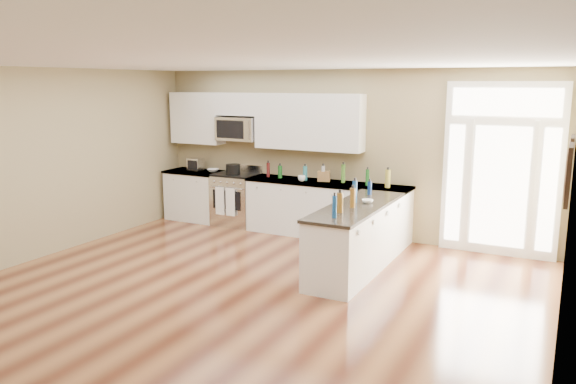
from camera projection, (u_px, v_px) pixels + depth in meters
The scene contains 20 objects.
ground at pixel (208, 316), 6.29m from camera, with size 8.00×8.00×0.00m, color #4D2415.
room_shell at pixel (204, 166), 5.96m from camera, with size 8.00×8.00×8.00m.
back_cabinet_left at pixel (196, 197), 10.72m from camera, with size 1.10×0.66×0.94m.
back_cabinet_right at pixel (326, 211), 9.50m from camera, with size 2.85×0.66×0.94m.
peninsula_cabinet at pixel (357, 241), 7.75m from camera, with size 0.69×2.32×0.94m.
upper_cabinet_left at pixel (198, 118), 10.56m from camera, with size 1.04×0.33×0.95m, color white.
upper_cabinet_right at pixel (309, 122), 9.52m from camera, with size 1.94×0.33×0.95m, color white.
upper_cabinet_short at pixel (239, 104), 10.09m from camera, with size 0.82×0.33×0.40m, color white.
microwave at pixel (239, 129), 10.14m from camera, with size 0.78×0.41×0.42m.
entry_door at pixel (501, 170), 8.34m from camera, with size 1.70×0.10×2.60m.
wall_art_near at pixel (570, 162), 6.33m from camera, with size 0.05×0.58×0.58m.
wall_art_far at pixel (568, 174), 5.45m from camera, with size 0.05×0.58×0.58m.
kitchen_range at pixel (236, 199), 10.30m from camera, with size 0.78×0.69×1.08m.
stockpot at pixel (233, 169), 10.12m from camera, with size 0.26×0.26×0.20m, color black.
toaster_oven at pixel (196, 164), 10.66m from camera, with size 0.27×0.21×0.23m, color silver.
cardboard_box at pixel (324, 176), 9.48m from camera, with size 0.21×0.15×0.17m, color brown.
bowl_left at pixel (213, 170), 10.50m from camera, with size 0.21×0.21×0.05m, color white.
bowl_peninsula at pixel (368, 201), 7.77m from camera, with size 0.15×0.15×0.05m, color white.
cup_counter at pixel (302, 178), 9.48m from camera, with size 0.12×0.12×0.10m, color white.
counter_bottles at pixel (338, 183), 8.55m from camera, with size 2.29×2.44×0.31m.
Camera 1 is at (3.50, -4.84, 2.58)m, focal length 35.00 mm.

